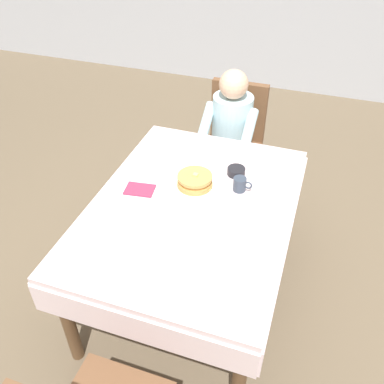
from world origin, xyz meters
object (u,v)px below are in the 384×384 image
at_px(bowl_butter, 236,171).
at_px(spoon_near_edge, 169,222).
at_px(knife_right_of_plate, 226,196).
at_px(chair_diner, 234,134).
at_px(diner_person, 230,128).
at_px(fork_left_of_plate, 164,183).
at_px(breakfast_stack, 195,181).
at_px(cup_coffee, 240,184).
at_px(plate_breakfast, 195,186).
at_px(dining_table_main, 192,216).

height_order(bowl_butter, spoon_near_edge, bowl_butter).
bearing_deg(knife_right_of_plate, chair_diner, 10.13).
bearing_deg(knife_right_of_plate, diner_person, 11.99).
bearing_deg(fork_left_of_plate, chair_diner, -4.14).
xyz_separation_m(breakfast_stack, spoon_near_edge, (-0.03, -0.33, -0.05)).
bearing_deg(bowl_butter, cup_coffee, -68.36).
bearing_deg(spoon_near_edge, diner_person, 96.12).
relative_size(diner_person, breakfast_stack, 5.29).
xyz_separation_m(cup_coffee, bowl_butter, (-0.06, 0.15, -0.02)).
height_order(diner_person, plate_breakfast, diner_person).
height_order(breakfast_stack, cup_coffee, breakfast_stack).
relative_size(bowl_butter, spoon_near_edge, 0.73).
bearing_deg(knife_right_of_plate, bowl_butter, -1.84).
bearing_deg(dining_table_main, cup_coffee, 43.65).
distance_m(breakfast_stack, bowl_butter, 0.29).
bearing_deg(diner_person, breakfast_stack, 90.38).
height_order(diner_person, cup_coffee, diner_person).
height_order(diner_person, spoon_near_edge, diner_person).
distance_m(breakfast_stack, cup_coffee, 0.26).
bearing_deg(dining_table_main, plate_breakfast, 100.91).
distance_m(dining_table_main, spoon_near_edge, 0.22).
xyz_separation_m(dining_table_main, chair_diner, (-0.04, 1.17, -0.12)).
bearing_deg(cup_coffee, plate_breakfast, -166.41).
xyz_separation_m(fork_left_of_plate, spoon_near_edge, (0.15, -0.32, 0.00)).
xyz_separation_m(dining_table_main, breakfast_stack, (-0.03, 0.15, 0.14)).
bearing_deg(fork_left_of_plate, plate_breakfast, -78.26).
xyz_separation_m(dining_table_main, fork_left_of_plate, (-0.22, 0.13, 0.09)).
bearing_deg(plate_breakfast, chair_diner, 90.53).
bearing_deg(spoon_near_edge, knife_right_of_plate, 61.57).
bearing_deg(knife_right_of_plate, dining_table_main, 128.58).
bearing_deg(chair_diner, dining_table_main, 91.89).
relative_size(plate_breakfast, cup_coffee, 2.48).
distance_m(bowl_butter, knife_right_of_plate, 0.23).
height_order(dining_table_main, chair_diner, chair_diner).
distance_m(diner_person, breakfast_stack, 0.87).
height_order(dining_table_main, knife_right_of_plate, knife_right_of_plate).
bearing_deg(plate_breakfast, cup_coffee, 13.59).
xyz_separation_m(breakfast_stack, cup_coffee, (0.26, 0.06, -0.01)).
distance_m(cup_coffee, bowl_butter, 0.16).
bearing_deg(breakfast_stack, cup_coffee, 13.95).
relative_size(diner_person, fork_left_of_plate, 6.22).
bearing_deg(fork_left_of_plate, knife_right_of_plate, -84.27).
xyz_separation_m(chair_diner, plate_breakfast, (0.01, -1.02, 0.22)).
relative_size(diner_person, knife_right_of_plate, 5.60).
bearing_deg(spoon_near_edge, plate_breakfast, 90.96).
distance_m(cup_coffee, fork_left_of_plate, 0.45).
relative_size(breakfast_stack, fork_left_of_plate, 1.18).
xyz_separation_m(diner_person, cup_coffee, (0.26, -0.80, 0.11)).
distance_m(dining_table_main, fork_left_of_plate, 0.27).
height_order(dining_table_main, spoon_near_edge, spoon_near_edge).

